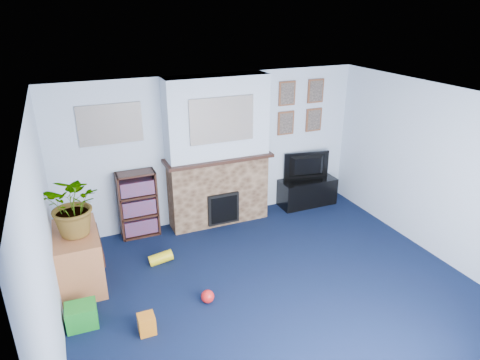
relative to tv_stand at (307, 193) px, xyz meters
name	(u,v)px	position (x,y,z in m)	size (l,w,h in m)	color
floor	(275,290)	(-1.68, -2.03, -0.23)	(5.00, 4.50, 0.01)	black
ceiling	(283,103)	(-1.68, -2.03, 2.17)	(5.00, 4.50, 0.01)	white
wall_back	(213,149)	(-1.68, 0.22, 0.97)	(5.00, 0.04, 2.40)	silver
wall_front	(426,332)	(-1.68, -4.28, 0.97)	(5.00, 0.04, 2.40)	silver
wall_left	(46,251)	(-4.18, -2.03, 0.97)	(0.04, 4.50, 2.40)	silver
wall_right	(440,174)	(0.82, -2.03, 0.97)	(0.04, 4.50, 2.40)	silver
chimney_breast	(218,154)	(-1.68, 0.02, 0.96)	(1.72, 0.50, 2.40)	brown
collage_main	(222,120)	(-1.68, -0.19, 1.55)	(1.00, 0.03, 0.68)	gray
collage_left	(110,124)	(-3.23, 0.21, 1.55)	(0.90, 0.03, 0.58)	gray
portrait_tl	(287,93)	(-0.38, 0.20, 1.77)	(0.30, 0.03, 0.40)	brown
portrait_tr	(316,91)	(0.17, 0.20, 1.77)	(0.30, 0.03, 0.40)	brown
portrait_bl	(286,123)	(-0.38, 0.20, 1.27)	(0.30, 0.03, 0.40)	brown
portrait_br	(314,120)	(0.17, 0.20, 1.27)	(0.30, 0.03, 0.40)	brown
tv_stand	(307,193)	(0.00, 0.00, 0.00)	(1.01, 0.43, 0.48)	black
television	(308,167)	(0.00, 0.02, 0.49)	(0.83, 0.11, 0.48)	black
bookshelf	(138,206)	(-2.98, 0.08, 0.28)	(0.58, 0.28, 1.05)	black
sideboard	(79,260)	(-3.92, -0.90, 0.12)	(0.53, 0.96, 0.75)	#B16338
potted_plant	(74,204)	(-3.87, -0.95, 0.92)	(0.72, 0.62, 0.80)	#26661E
mantel_clock	(212,153)	(-1.79, -0.03, 1.00)	(0.10, 0.06, 0.14)	gold
mantel_candle	(241,149)	(-1.31, -0.03, 1.01)	(0.05, 0.05, 0.17)	#B2BFC6
mantel_teddy	(184,158)	(-2.24, -0.03, 0.99)	(0.12, 0.12, 0.12)	gray
mantel_can	(256,148)	(-1.04, -0.03, 0.99)	(0.06, 0.06, 0.11)	orange
green_crate	(82,315)	(-3.98, -1.74, -0.08)	(0.34, 0.27, 0.27)	#198C26
toy_ball	(208,296)	(-2.55, -1.91, -0.14)	(0.16, 0.16, 0.16)	red
toy_block	(147,324)	(-3.33, -2.13, -0.11)	(0.18, 0.18, 0.22)	orange
toy_tube	(161,258)	(-2.87, -0.83, -0.15)	(0.15, 0.15, 0.33)	yellow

